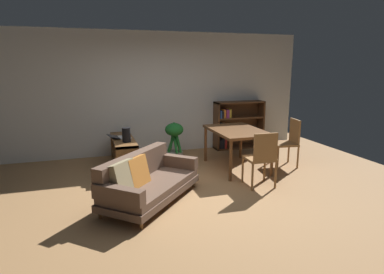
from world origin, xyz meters
name	(u,v)px	position (x,y,z in m)	size (l,w,h in m)	color
ground_plane	(196,194)	(0.00, 0.00, 0.00)	(8.16, 8.16, 0.00)	#A87A4C
back_wall_panel	(159,93)	(0.00, 2.70, 1.35)	(6.80, 0.10, 2.70)	silver
fabric_couch	(145,180)	(-0.80, -0.02, 0.32)	(1.72, 1.78, 0.72)	brown
media_console	(124,154)	(-0.93, 1.70, 0.29)	(0.40, 1.36, 0.59)	brown
open_laptop	(120,137)	(-0.98, 1.78, 0.61)	(0.46, 0.37, 0.07)	silver
desk_speaker	(126,135)	(-0.90, 1.40, 0.72)	(0.16, 0.16, 0.27)	black
potted_floor_plant	(174,140)	(0.13, 1.86, 0.44)	(0.38, 0.44, 0.82)	#9E9389
dining_table	(237,133)	(1.15, 1.01, 0.70)	(0.91, 1.37, 0.77)	brown
dining_chair_near	(288,140)	(2.21, 0.85, 0.52)	(0.51, 0.50, 0.94)	olive
dining_chair_far	(262,156)	(1.11, -0.03, 0.53)	(0.47, 0.43, 0.93)	olive
bookshelf	(235,125)	(1.82, 2.51, 0.56)	(1.21, 0.35, 1.13)	#56351E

